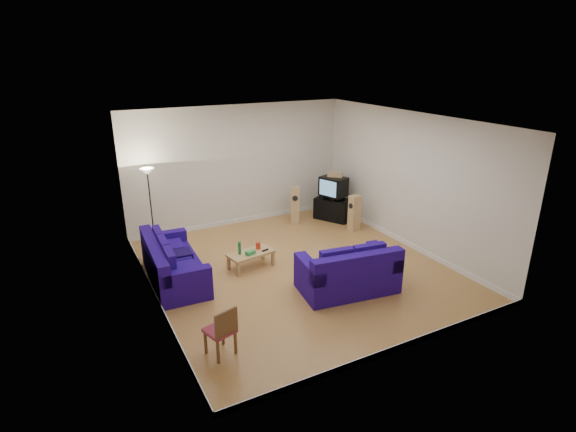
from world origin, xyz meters
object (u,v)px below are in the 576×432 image
coffee_table (251,254)px  tv_stand (333,209)px  sofa_loveseat (349,275)px  television (333,186)px  sofa_three_seat (171,266)px

coffee_table → tv_stand: size_ratio=1.08×
sofa_loveseat → coffee_table: 2.25m
television → tv_stand: bearing=104.1°
sofa_loveseat → coffee_table: (-1.29, 1.84, -0.04)m
sofa_loveseat → television: television is taller
television → sofa_loveseat: bearing=-49.0°
sofa_loveseat → coffee_table: size_ratio=1.87×
sofa_three_seat → television: (4.89, 1.48, 0.65)m
sofa_three_seat → television: 5.15m
sofa_three_seat → sofa_loveseat: (2.96, -2.06, 0.03)m
sofa_loveseat → coffee_table: bearing=132.7°
sofa_three_seat → coffee_table: bearing=85.2°
sofa_three_seat → tv_stand: 5.15m
tv_stand → television: bearing=-84.8°
sofa_three_seat → tv_stand: sofa_three_seat is taller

